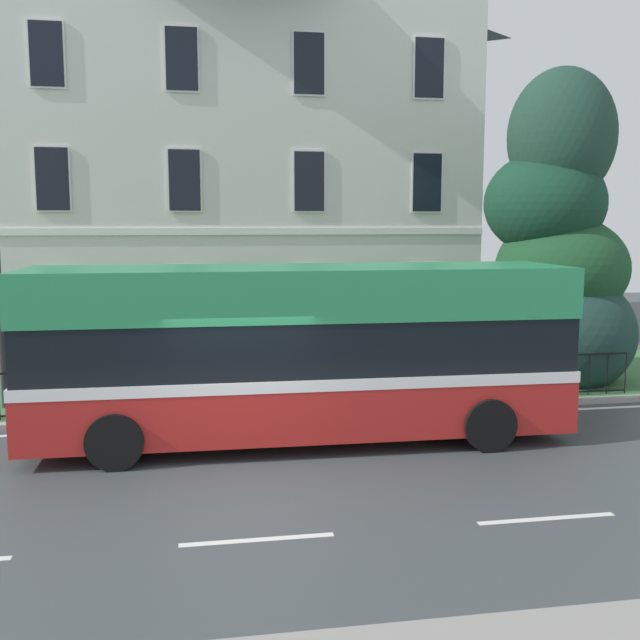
{
  "coord_description": "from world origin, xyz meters",
  "views": [
    {
      "loc": [
        -0.72,
        -10.76,
        4.06
      ],
      "look_at": [
        2.05,
        5.32,
        1.88
      ],
      "focal_mm": 41.04,
      "sensor_mm": 36.0,
      "label": 1
    }
  ],
  "objects_px": {
    "evergreen_tree": "(558,254)",
    "georgian_townhouse": "(236,151)",
    "litter_bin": "(268,381)",
    "single_decker_bus": "(301,350)"
  },
  "relations": [
    {
      "from": "evergreen_tree",
      "to": "georgian_townhouse",
      "type": "bearing_deg",
      "value": 127.73
    },
    {
      "from": "litter_bin",
      "to": "single_decker_bus",
      "type": "bearing_deg",
      "value": -80.6
    },
    {
      "from": "georgian_townhouse",
      "to": "litter_bin",
      "type": "xyz_separation_m",
      "value": [
        -0.04,
        -11.21,
        -5.93
      ]
    },
    {
      "from": "evergreen_tree",
      "to": "litter_bin",
      "type": "relative_size",
      "value": 7.67
    },
    {
      "from": "single_decker_bus",
      "to": "litter_bin",
      "type": "bearing_deg",
      "value": 100.25
    },
    {
      "from": "single_decker_bus",
      "to": "litter_bin",
      "type": "height_order",
      "value": "single_decker_bus"
    },
    {
      "from": "georgian_townhouse",
      "to": "single_decker_bus",
      "type": "height_order",
      "value": "georgian_townhouse"
    },
    {
      "from": "single_decker_bus",
      "to": "litter_bin",
      "type": "relative_size",
      "value": 9.33
    },
    {
      "from": "evergreen_tree",
      "to": "single_decker_bus",
      "type": "height_order",
      "value": "evergreen_tree"
    },
    {
      "from": "georgian_townhouse",
      "to": "evergreen_tree",
      "type": "bearing_deg",
      "value": -52.27
    }
  ]
}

